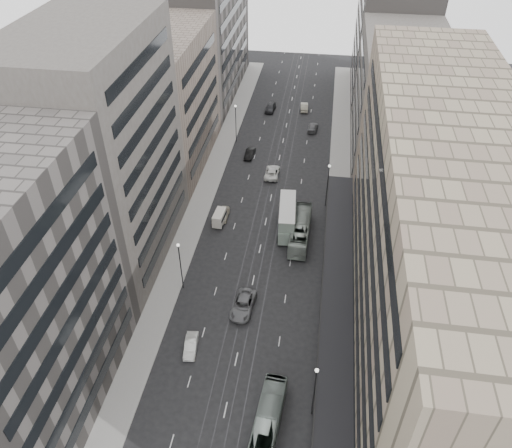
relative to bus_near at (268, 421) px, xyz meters
The scene contains 25 objects.
ground 9.18m from the bus_near, 123.55° to the left, with size 220.00×220.00×0.00m, color black.
sidewalk_right 45.61m from the bus_near, 81.17° to the left, with size 4.00×125.00×0.15m, color gray.
sidewalk_left 48.17m from the bus_near, 110.68° to the left, with size 4.00×125.00×0.15m, color gray.
department_store 26.32m from the bus_near, 43.38° to the left, with size 19.20×60.00×30.00m.
building_right_mid 62.67m from the bus_near, 74.51° to the left, with size 15.00×28.00×24.00m, color #47433E.
building_right_far 91.91m from the bus_near, 79.56° to the left, with size 15.00×32.00×28.00m, color #5A5451.
building_left_b 40.59m from the bus_near, 134.95° to the left, with size 15.00×26.00×34.00m, color #47433E.
building_left_c 60.75m from the bus_near, 116.33° to the left, with size 15.00×28.00×25.00m, color #6D5F55.
building_left_d 91.37m from the bus_near, 107.03° to the left, with size 15.00×38.00×28.00m, color #5A5451.
lamp_right_near 6.50m from the bus_near, 28.45° to the left, with size 0.44×0.44×8.32m.
lamp_right_far 42.96m from the bus_near, 83.70° to the left, with size 0.44×0.44×8.32m.
lamp_left_near 24.74m from the bus_near, 126.95° to the left, with size 0.44×0.44×8.32m.
lamp_left_far 64.36m from the bus_near, 103.23° to the left, with size 0.44×0.44×8.32m.
bus_near is the anchor object (origin of this frame).
bus_far 33.14m from the bus_near, 88.33° to the left, with size 2.80×11.95×3.33m, color #929D94.
double_decker 34.84m from the bus_near, 92.24° to the left, with size 3.29×9.16×4.93m.
panel_van 37.10m from the bus_near, 109.77° to the left, with size 2.00×3.72×2.27m.
sedan_1 14.32m from the bus_near, 139.85° to the left, with size 1.47×4.22×1.39m, color white.
sedan_2 17.69m from the bus_near, 108.24° to the left, with size 2.76×5.99×1.67m, color slate.
sedan_4 38.57m from the bus_near, 108.49° to the left, with size 1.65×4.10×1.40m, color #B3AA95.
sedan_5 58.09m from the bus_near, 100.88° to the left, with size 1.56×4.46×1.47m, color black.
sedan_6 51.03m from the bus_near, 96.37° to the left, with size 2.56×5.55×1.54m, color silver.
sedan_7 70.06m from the bus_near, 89.30° to the left, with size 1.94×4.78×1.39m, color #4D4E4F.
sedan_8 78.82m from the bus_near, 96.87° to the left, with size 2.02×5.01×1.71m, color #28282B.
sedan_9 79.81m from the bus_near, 91.21° to the left, with size 1.65×4.74×1.56m, color gray.
Camera 1 is at (8.00, -36.28, 51.76)m, focal length 35.00 mm.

